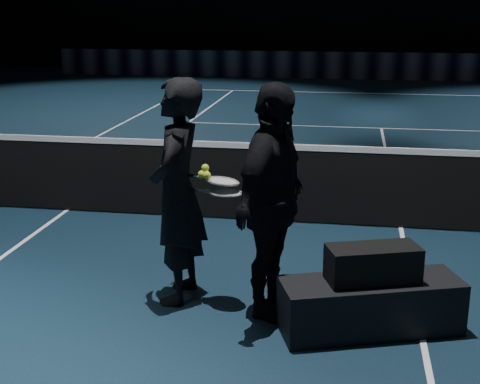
% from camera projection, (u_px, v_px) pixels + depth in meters
% --- Properties ---
extents(floor, '(36.00, 36.00, 0.00)m').
position_uv_depth(floor, '(401.00, 228.00, 7.77)').
color(floor, black).
rests_on(floor, ground).
extents(court_lines, '(10.98, 23.78, 0.01)m').
position_uv_depth(court_lines, '(401.00, 228.00, 7.76)').
color(court_lines, white).
rests_on(court_lines, floor).
extents(net_mesh, '(12.80, 0.02, 0.86)m').
position_uv_depth(net_mesh, '(403.00, 191.00, 7.64)').
color(net_mesh, black).
rests_on(net_mesh, floor).
extents(net_tape, '(12.80, 0.03, 0.07)m').
position_uv_depth(net_tape, '(406.00, 151.00, 7.51)').
color(net_tape, white).
rests_on(net_tape, net_mesh).
extents(sponsor_backdrop, '(22.00, 0.15, 0.90)m').
position_uv_depth(sponsor_backdrop, '(373.00, 66.00, 22.34)').
color(sponsor_backdrop, black).
rests_on(sponsor_backdrop, floor).
extents(player_bench, '(1.50, 0.92, 0.43)m').
position_uv_depth(player_bench, '(370.00, 306.00, 5.30)').
color(player_bench, black).
rests_on(player_bench, floor).
extents(racket_bag, '(0.77, 0.52, 0.29)m').
position_uv_depth(racket_bag, '(373.00, 264.00, 5.20)').
color(racket_bag, black).
rests_on(racket_bag, player_bench).
extents(bag_signature, '(0.32, 0.11, 0.10)m').
position_uv_depth(bag_signature, '(373.00, 271.00, 5.05)').
color(bag_signature, white).
rests_on(bag_signature, racket_bag).
extents(player_a, '(0.48, 0.72, 1.95)m').
position_uv_depth(player_a, '(177.00, 192.00, 5.69)').
color(player_a, black).
rests_on(player_a, floor).
extents(player_b, '(0.78, 1.23, 1.95)m').
position_uv_depth(player_b, '(272.00, 203.00, 5.39)').
color(player_b, black).
rests_on(player_b, floor).
extents(racket_lower, '(0.71, 0.35, 0.03)m').
position_uv_depth(racket_lower, '(226.00, 193.00, 5.52)').
color(racket_lower, black).
rests_on(racket_lower, player_a).
extents(racket_upper, '(0.70, 0.31, 0.10)m').
position_uv_depth(racket_upper, '(222.00, 181.00, 5.55)').
color(racket_upper, black).
rests_on(racket_upper, player_b).
extents(tennis_balls, '(0.12, 0.10, 0.12)m').
position_uv_depth(tennis_balls, '(205.00, 173.00, 5.55)').
color(tennis_balls, gold).
rests_on(tennis_balls, racket_upper).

